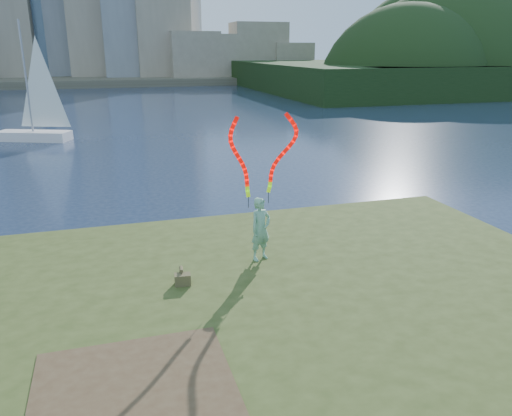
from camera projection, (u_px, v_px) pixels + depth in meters
name	position (u px, v px, depth m)	size (l,w,h in m)	color
ground	(224.00, 317.00, 11.74)	(320.00, 320.00, 0.00)	#1A2842
grassy_knoll	(251.00, 360.00, 9.54)	(20.00, 18.00, 0.80)	#334117
dirt_patch	(135.00, 391.00, 7.97)	(3.20, 3.00, 0.02)	#47331E
far_shore	(113.00, 77.00, 98.18)	(320.00, 40.00, 1.20)	#4E4839
wooded_hill	(490.00, 86.00, 82.74)	(78.00, 50.00, 63.00)	black
woman_with_ribbons	(260.00, 207.00, 12.58)	(1.91, 0.83, 4.04)	#147244
canvas_bag	(183.00, 279.00, 11.54)	(0.40, 0.45, 0.35)	#474625
sailboat	(36.00, 121.00, 33.81)	(5.12, 3.33, 7.88)	silver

